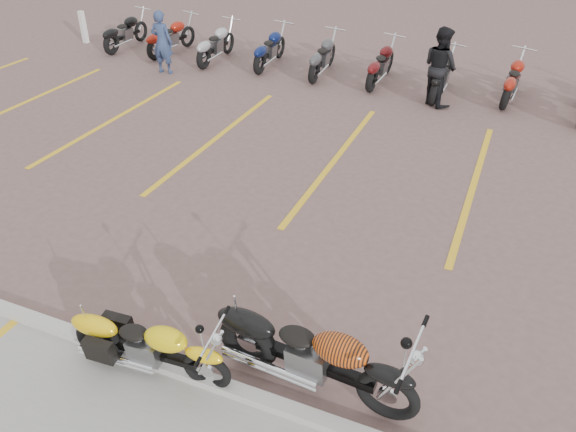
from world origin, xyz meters
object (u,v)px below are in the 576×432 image
at_px(person_a, 162,42).
at_px(person_b, 440,67).
at_px(yellow_cruiser, 148,346).
at_px(bollard, 83,27).
at_px(flame_cruiser, 311,355).

relative_size(person_a, person_b, 0.91).
distance_m(yellow_cruiser, person_a, 11.10).
height_order(yellow_cruiser, bollard, bollard).
relative_size(flame_cruiser, person_b, 1.30).
relative_size(yellow_cruiser, bollard, 2.00).
bearing_deg(yellow_cruiser, person_a, 118.82).
height_order(yellow_cruiser, person_b, person_b).
bearing_deg(yellow_cruiser, bollard, 128.93).
xyz_separation_m(flame_cruiser, bollard, (-11.91, 10.38, 0.01)).
bearing_deg(yellow_cruiser, person_b, 77.77).
bearing_deg(yellow_cruiser, flame_cruiser, 12.13).
distance_m(yellow_cruiser, bollard, 14.87).
distance_m(flame_cruiser, person_b, 9.42).
xyz_separation_m(yellow_cruiser, flame_cruiser, (1.79, 0.52, 0.09)).
distance_m(flame_cruiser, bollard, 15.80).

